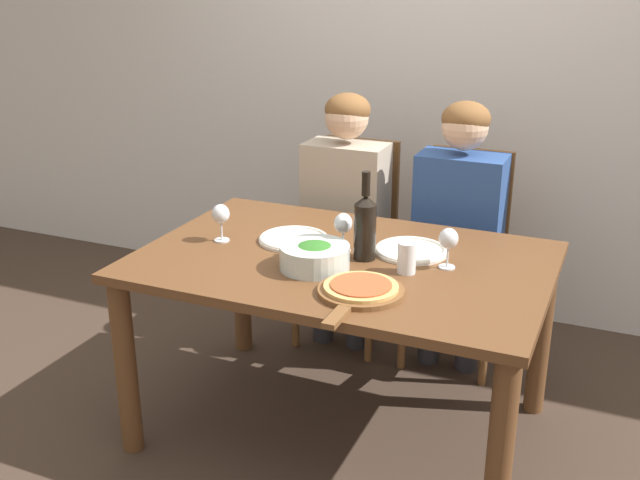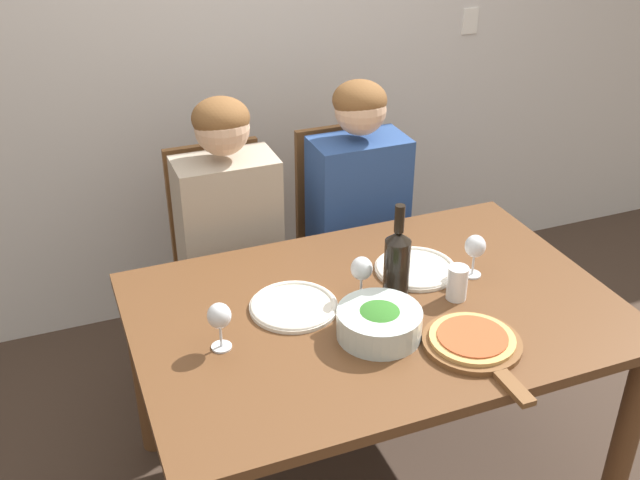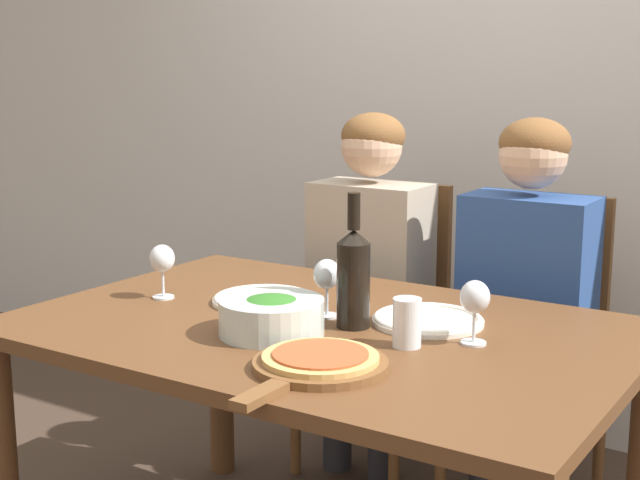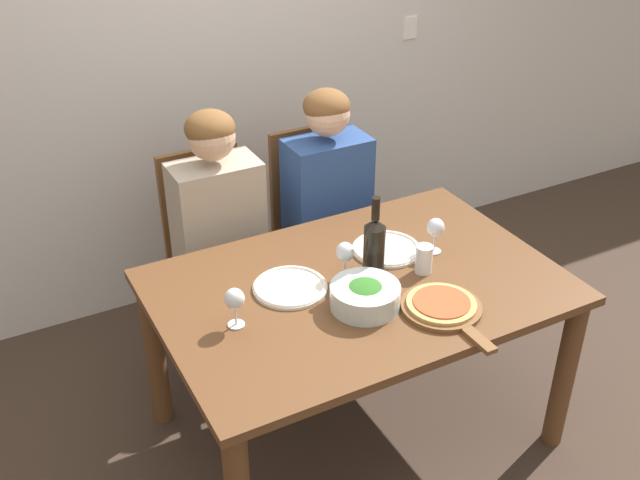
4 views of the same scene
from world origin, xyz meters
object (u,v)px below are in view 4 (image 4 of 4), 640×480
broccoli_bowl (365,296)px  dinner_plate_right (386,249)px  person_man (329,192)px  wine_glass_left (235,301)px  dinner_plate_left (290,287)px  wine_glass_right (436,229)px  person_woman (219,219)px  chair_left (213,250)px  wine_bottle (374,246)px  water_tumbler (424,259)px  pizza_on_board (443,307)px  wine_glass_centre (345,254)px  chair_right (317,223)px

broccoli_bowl → dinner_plate_right: broccoli_bowl is taller
person_man → dinner_plate_right: person_man is taller
dinner_plate_right → wine_glass_left: (-0.72, -0.17, 0.10)m
dinner_plate_left → wine_glass_right: 0.63m
person_woman → broccoli_bowl: (0.22, -0.85, 0.05)m
chair_left → wine_bottle: bearing=-66.4°
dinner_plate_right → water_tumbler: (0.04, -0.20, 0.05)m
person_woman → pizza_on_board: bearing=-65.7°
broccoli_bowl → pizza_on_board: bearing=-33.5°
broccoli_bowl → wine_glass_centre: wine_glass_centre is taller
wine_glass_left → dinner_plate_left: bearing=23.1°
chair_left → wine_bottle: (0.35, -0.81, 0.36)m
broccoli_bowl → person_man: bearing=69.4°
wine_glass_left → water_tumbler: (0.77, -0.02, -0.05)m
person_man → dinner_plate_right: size_ratio=4.41×
person_woman → dinner_plate_right: 0.76m
wine_bottle → dinner_plate_right: size_ratio=1.20×
chair_right → pizza_on_board: 1.15m
chair_left → dinner_plate_right: (0.50, -0.69, 0.23)m
wine_bottle → person_man: bearing=74.9°
dinner_plate_left → wine_bottle: bearing=-11.6°
wine_glass_left → chair_left: bearing=75.1°
person_woman → dinner_plate_left: (0.03, -0.63, 0.01)m
dinner_plate_left → wine_glass_centre: 0.24m
chair_right → dinner_plate_left: (-0.51, -0.75, 0.23)m
dinner_plate_right → water_tumbler: bearing=-77.9°
broccoli_bowl → dinner_plate_right: 0.40m
person_man → dinner_plate_right: 0.57m
wine_glass_right → water_tumbler: bearing=-140.6°
broccoli_bowl → pizza_on_board: (0.23, -0.15, -0.03)m
broccoli_bowl → water_tumbler: (0.32, 0.09, 0.01)m
pizza_on_board → water_tumbler: water_tumbler is taller
dinner_plate_left → pizza_on_board: 0.56m
person_man → pizza_on_board: (-0.09, -1.01, 0.02)m
wine_bottle → wine_glass_centre: 0.11m
chair_left → wine_glass_left: (-0.23, -0.86, 0.33)m
person_woman → wine_bottle: (0.35, -0.70, 0.13)m
wine_bottle → water_tumbler: (0.18, -0.07, -0.07)m
water_tumbler → person_woman: bearing=125.1°
water_tumbler → dinner_plate_left: bearing=165.1°
broccoli_bowl → wine_glass_centre: bearing=81.3°
person_man → wine_glass_right: person_man is taller
wine_bottle → wine_glass_left: bearing=-175.5°
pizza_on_board → person_man: bearing=84.9°
broccoli_bowl → water_tumbler: size_ratio=2.23×
chair_right → broccoli_bowl: (-0.32, -0.97, 0.27)m
wine_glass_left → wine_glass_right: same height
wine_bottle → wine_glass_centre: size_ratio=2.21×
person_woman → water_tumbler: size_ratio=10.83×
wine_glass_centre → water_tumbler: bearing=-20.9°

